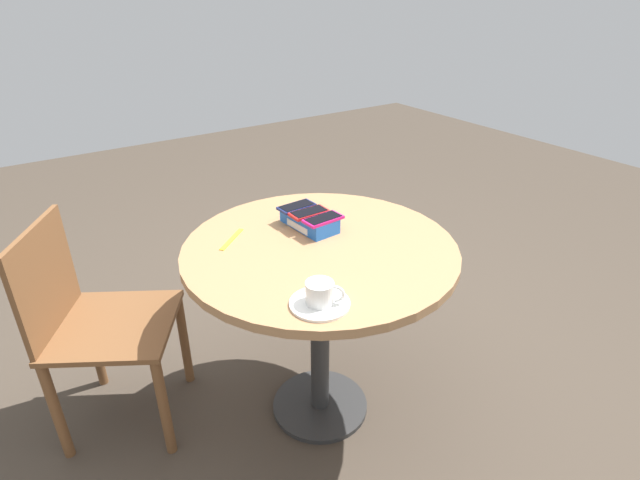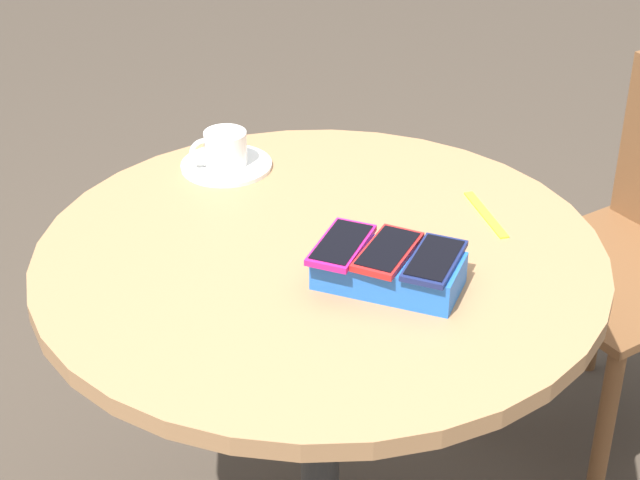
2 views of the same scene
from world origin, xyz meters
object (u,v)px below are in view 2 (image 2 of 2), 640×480
at_px(chair_near_window, 637,264).
at_px(lanyard_strap, 486,214).
at_px(saucer, 226,165).
at_px(round_table, 320,311).
at_px(phone_navy, 434,260).
at_px(phone_magenta, 341,244).
at_px(phone_red, 388,251).
at_px(coffee_cup, 224,148).
at_px(phone_box, 389,271).

bearing_deg(chair_near_window, lanyard_strap, 65.25).
xyz_separation_m(saucer, chair_near_window, (-0.69, -0.48, -0.30)).
relative_size(round_table, phone_navy, 6.66).
relative_size(round_table, chair_near_window, 1.12).
bearing_deg(phone_navy, round_table, -10.14).
xyz_separation_m(round_table, chair_near_window, (-0.41, -0.67, -0.18)).
distance_m(phone_magenta, saucer, 0.43).
height_order(phone_red, coffee_cup, coffee_cup).
distance_m(phone_navy, chair_near_window, 0.82).
bearing_deg(round_table, chair_near_window, -121.31).
height_order(phone_navy, lanyard_strap, phone_navy).
bearing_deg(phone_box, saucer, -29.72).
distance_m(round_table, phone_red, 0.22).
bearing_deg(phone_box, chair_near_window, -110.79).
bearing_deg(phone_box, phone_navy, -171.54).
bearing_deg(round_table, phone_navy, 169.86).
xyz_separation_m(phone_magenta, chair_near_window, (-0.35, -0.73, -0.35)).
height_order(phone_box, lanyard_strap, phone_box).
relative_size(coffee_cup, chair_near_window, 0.11).
height_order(phone_box, saucer, phone_box).
relative_size(phone_navy, chair_near_window, 0.17).
height_order(phone_box, phone_navy, phone_navy).
bearing_deg(phone_box, phone_magenta, 6.94).
height_order(phone_box, phone_red, phone_red).
distance_m(round_table, coffee_cup, 0.37).
xyz_separation_m(round_table, coffee_cup, (0.28, -0.19, 0.16)).
relative_size(phone_box, chair_near_window, 0.27).
distance_m(round_table, saucer, 0.36).
distance_m(phone_box, coffee_cup, 0.48).
xyz_separation_m(phone_box, phone_navy, (-0.07, -0.01, 0.03)).
bearing_deg(phone_magenta, round_table, -41.79).
bearing_deg(phone_navy, coffee_cup, -24.98).
relative_size(phone_navy, phone_magenta, 0.97).
distance_m(saucer, coffee_cup, 0.04).
bearing_deg(chair_near_window, coffee_cup, 34.94).
bearing_deg(coffee_cup, phone_navy, 155.02).
height_order(round_table, phone_navy, phone_navy).
bearing_deg(saucer, phone_red, 150.33).
distance_m(phone_box, lanyard_strap, 0.28).
height_order(saucer, coffee_cup, coffee_cup).
distance_m(round_table, phone_navy, 0.27).
height_order(phone_navy, chair_near_window, chair_near_window).
xyz_separation_m(phone_box, lanyard_strap, (-0.07, -0.27, -0.02)).
xyz_separation_m(phone_box, saucer, (0.42, -0.24, -0.02)).
distance_m(saucer, chair_near_window, 0.89).
relative_size(phone_navy, saucer, 0.83).
distance_m(phone_red, saucer, 0.48).
bearing_deg(chair_near_window, phone_box, 69.21).
distance_m(phone_navy, coffee_cup, 0.54).
bearing_deg(round_table, coffee_cup, -33.93).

